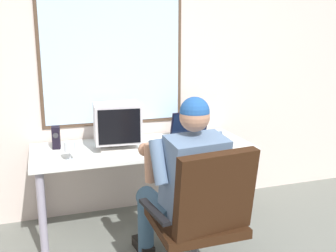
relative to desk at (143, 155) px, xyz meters
name	(u,v)px	position (x,y,z in m)	size (l,w,h in m)	color
wall_rear	(157,76)	(0.25, 0.43, 0.62)	(5.46, 0.08, 2.50)	beige
desk	(143,155)	(0.00, 0.00, 0.00)	(1.82, 0.74, 0.72)	gray
office_chair	(204,212)	(0.12, -1.02, -0.07)	(0.67, 0.60, 0.99)	black
person_seated	(184,183)	(0.09, -0.76, 0.03)	(0.57, 0.81, 1.26)	#335068
crt_monitor	(117,123)	(-0.21, -0.01, 0.30)	(0.39, 0.33, 0.37)	beige
laptop	(193,132)	(0.50, 0.10, 0.15)	(0.36, 0.32, 0.23)	black
wine_glass	(70,148)	(-0.61, -0.20, 0.18)	(0.08, 0.08, 0.14)	silver
desk_speaker	(56,137)	(-0.69, 0.16, 0.18)	(0.07, 0.10, 0.18)	black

